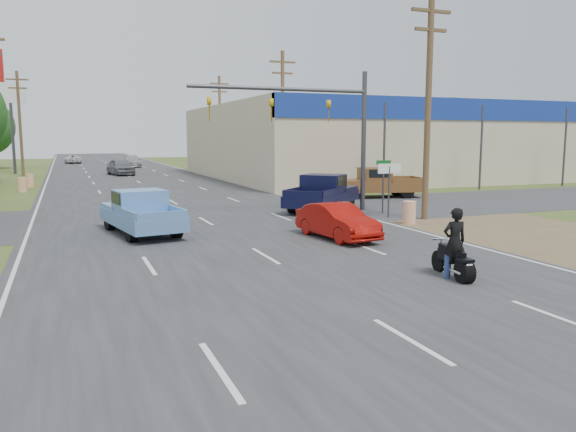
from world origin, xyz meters
name	(u,v)px	position (x,y,z in m)	size (l,w,h in m)	color
ground	(410,342)	(0.00, 0.00, 0.00)	(200.00, 200.00, 0.00)	#37491D
main_road	(139,182)	(0.00, 40.00, 0.01)	(15.00, 180.00, 0.02)	#2D2D30
cross_road	(196,216)	(0.00, 18.00, 0.01)	(120.00, 10.00, 0.02)	#2D2D30
dirt_verge	(497,227)	(11.00, 10.00, 0.01)	(8.00, 18.00, 0.01)	brown
big_box_store	(453,141)	(32.00, 39.93, 3.31)	(50.00, 28.10, 6.60)	#B7A88C
utility_pole_1	(428,101)	(9.50, 13.00, 5.32)	(2.00, 0.28, 10.00)	#4C3823
utility_pole_2	(283,116)	(9.50, 31.00, 5.32)	(2.00, 0.28, 10.00)	#4C3823
utility_pole_3	(220,122)	(9.50, 49.00, 5.32)	(2.00, 0.28, 10.00)	#4C3823
utility_pole_6	(20,121)	(-9.50, 52.00, 5.32)	(2.00, 0.28, 10.00)	#4C3823
tree_3	(451,123)	(55.00, 70.00, 6.19)	(8.40, 8.40, 10.40)	#422D19
tree_5	(262,126)	(30.00, 95.00, 5.88)	(7.98, 7.98, 9.88)	#422D19
barrel_0	(409,213)	(8.00, 12.00, 0.50)	(0.56, 0.56, 1.00)	orange
barrel_1	(331,194)	(8.40, 20.50, 0.50)	(0.56, 0.56, 1.00)	orange
barrel_2	(22,185)	(-8.50, 34.00, 0.50)	(0.56, 0.56, 1.00)	orange
barrel_3	(30,181)	(-8.20, 38.00, 0.50)	(0.56, 0.56, 1.00)	orange
pole_sign_left_far	(11,103)	(-10.50, 56.00, 7.17)	(3.00, 0.35, 9.20)	#3F3F44
lane_sign	(389,177)	(8.20, 14.00, 1.90)	(1.20, 0.08, 2.52)	#3F3F44
street_name_sign	(383,181)	(8.80, 15.50, 1.61)	(0.80, 0.08, 2.61)	#3F3F44
signal_mast	(316,115)	(5.82, 17.00, 4.80)	(9.12, 0.40, 7.00)	#3F3F44
red_convertible	(337,222)	(3.50, 9.97, 0.65)	(1.37, 3.92, 1.29)	#950C06
motorcycle	(455,263)	(3.72, 3.50, 0.43)	(0.62, 1.93, 0.98)	black
rider	(454,245)	(3.72, 3.53, 0.90)	(0.66, 0.43, 1.80)	black
blue_pickup	(140,212)	(-3.10, 13.83, 0.87)	(2.81, 5.42, 1.71)	black
navy_pickup	(324,192)	(6.53, 17.54, 0.94)	(5.50, 5.43, 1.85)	black
brown_pickup	(374,183)	(12.12, 22.03, 0.94)	(5.94, 3.28, 1.86)	black
distant_car_grey	(120,167)	(-0.56, 49.68, 0.82)	(1.93, 4.80, 1.64)	slate
distant_car_silver	(132,161)	(2.24, 65.00, 0.74)	(2.07, 5.08, 1.47)	#A7A8AC
distant_car_white	(73,159)	(-4.58, 78.42, 0.62)	(2.05, 4.45, 1.24)	silver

